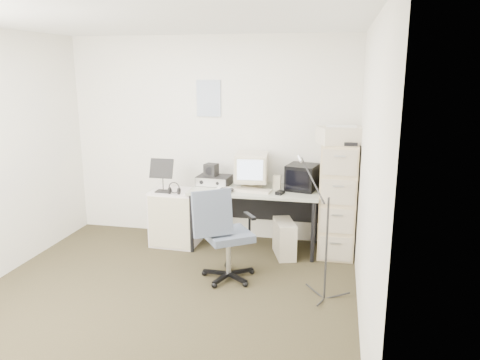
% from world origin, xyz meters
% --- Properties ---
extents(floor, '(3.60, 3.60, 0.01)m').
position_xyz_m(floor, '(0.00, 0.00, -0.01)').
color(floor, '#2E2B1A').
rests_on(floor, ground).
extents(ceiling, '(3.60, 3.60, 0.01)m').
position_xyz_m(ceiling, '(0.00, 0.00, 2.50)').
color(ceiling, white).
rests_on(ceiling, ground).
extents(wall_back, '(3.60, 0.02, 2.50)m').
position_xyz_m(wall_back, '(0.00, 1.80, 1.25)').
color(wall_back, white).
rests_on(wall_back, ground).
extents(wall_front, '(3.60, 0.02, 2.50)m').
position_xyz_m(wall_front, '(0.00, -1.80, 1.25)').
color(wall_front, white).
rests_on(wall_front, ground).
extents(wall_right, '(0.02, 3.60, 2.50)m').
position_xyz_m(wall_right, '(1.80, 0.00, 1.25)').
color(wall_right, white).
rests_on(wall_right, ground).
extents(wall_calendar, '(0.30, 0.02, 0.44)m').
position_xyz_m(wall_calendar, '(-0.02, 1.79, 1.75)').
color(wall_calendar, white).
rests_on(wall_calendar, wall_back).
extents(filing_cabinet, '(0.40, 0.60, 1.30)m').
position_xyz_m(filing_cabinet, '(1.58, 1.48, 0.65)').
color(filing_cabinet, '#C7B195').
rests_on(filing_cabinet, floor).
extents(printer, '(0.57, 0.48, 0.19)m').
position_xyz_m(printer, '(1.58, 1.44, 1.39)').
color(printer, beige).
rests_on(printer, filing_cabinet).
extents(desk, '(1.50, 0.70, 0.73)m').
position_xyz_m(desk, '(0.63, 1.45, 0.36)').
color(desk, '#999B8B').
rests_on(desk, floor).
extents(crt_monitor, '(0.41, 0.42, 0.41)m').
position_xyz_m(crt_monitor, '(0.57, 1.52, 0.93)').
color(crt_monitor, beige).
rests_on(crt_monitor, desk).
extents(crt_tv, '(0.39, 0.41, 0.30)m').
position_xyz_m(crt_tv, '(1.16, 1.53, 0.88)').
color(crt_tv, black).
rests_on(crt_tv, desk).
extents(desk_speaker, '(0.08, 0.08, 0.16)m').
position_xyz_m(desk_speaker, '(0.88, 1.51, 0.81)').
color(desk_speaker, '#BEB493').
rests_on(desk_speaker, desk).
extents(keyboard, '(0.47, 0.22, 0.03)m').
position_xyz_m(keyboard, '(0.60, 1.32, 0.74)').
color(keyboard, beige).
rests_on(keyboard, desk).
extents(mouse, '(0.10, 0.14, 0.04)m').
position_xyz_m(mouse, '(0.94, 1.28, 0.75)').
color(mouse, black).
rests_on(mouse, desk).
extents(radio_receiver, '(0.41, 0.30, 0.11)m').
position_xyz_m(radio_receiver, '(0.10, 1.54, 0.79)').
color(radio_receiver, black).
rests_on(radio_receiver, desk).
extents(radio_speaker, '(0.17, 0.16, 0.15)m').
position_xyz_m(radio_speaker, '(0.07, 1.53, 0.92)').
color(radio_speaker, black).
rests_on(radio_speaker, radio_receiver).
extents(papers, '(0.22, 0.28, 0.02)m').
position_xyz_m(papers, '(0.29, 1.27, 0.74)').
color(papers, white).
rests_on(papers, desk).
extents(pc_tower, '(0.32, 0.48, 0.41)m').
position_xyz_m(pc_tower, '(1.00, 1.27, 0.21)').
color(pc_tower, beige).
rests_on(pc_tower, floor).
extents(office_chair, '(0.78, 0.78, 0.97)m').
position_xyz_m(office_chair, '(0.52, 0.55, 0.49)').
color(office_chair, slate).
rests_on(office_chair, floor).
extents(side_cart, '(0.56, 0.46, 0.68)m').
position_xyz_m(side_cart, '(-0.34, 1.36, 0.34)').
color(side_cart, silver).
rests_on(side_cart, floor).
extents(music_stand, '(0.29, 0.16, 0.41)m').
position_xyz_m(music_stand, '(-0.45, 1.28, 0.88)').
color(music_stand, black).
rests_on(music_stand, side_cart).
extents(headphones, '(0.16, 0.16, 0.03)m').
position_xyz_m(headphones, '(-0.29, 1.22, 0.72)').
color(headphones, black).
rests_on(headphones, side_cart).
extents(mic_stand, '(0.03, 0.03, 1.29)m').
position_xyz_m(mic_stand, '(1.50, 0.32, 0.65)').
color(mic_stand, black).
rests_on(mic_stand, floor).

